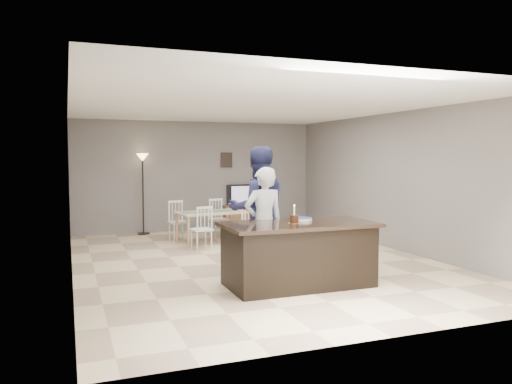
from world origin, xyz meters
name	(u,v)px	position (x,y,z in m)	size (l,w,h in m)	color
floor	(254,261)	(0.00, 0.00, 0.00)	(8.00, 8.00, 0.00)	#D7BC8A
room_shell	(254,165)	(0.00, 0.00, 1.68)	(8.00, 8.00, 8.00)	slate
kitchen_island	(298,254)	(0.00, -1.80, 0.45)	(2.15, 1.10, 0.90)	black
tv_console	(246,217)	(1.20, 3.77, 0.30)	(1.20, 0.40, 0.60)	brown
television	(245,195)	(1.20, 3.84, 0.86)	(0.91, 0.12, 0.53)	black
tv_screen_glow	(246,195)	(1.20, 3.76, 0.87)	(0.78, 0.78, 0.00)	#CB6116
picture_frames	(241,160)	(1.15, 3.98, 1.75)	(1.10, 0.02, 0.38)	black
doorway	(73,208)	(-2.99, -2.30, 1.26)	(0.00, 2.10, 2.65)	black
woman	(264,223)	(-0.31, -1.25, 0.84)	(0.61, 0.40, 1.68)	silver
man	(258,210)	(-0.22, -0.79, 0.99)	(0.97, 0.75, 1.99)	#1C1E3D
birthday_cake	(294,219)	(-0.08, -1.83, 0.96)	(0.17, 0.17, 0.26)	gold
plate_stack	(303,219)	(0.15, -1.61, 0.92)	(0.28, 0.28, 0.04)	white
dining_table	(211,217)	(-0.21, 2.06, 0.55)	(1.59, 1.80, 0.87)	tan
floor_lamp	(143,172)	(-1.37, 3.79, 1.48)	(0.29, 0.29, 1.91)	black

